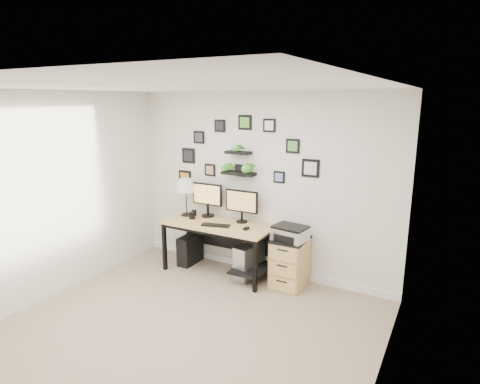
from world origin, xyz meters
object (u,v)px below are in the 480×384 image
Objects in this scene: mug at (192,216)px; pc_tower_grey at (249,261)px; file_cabinet at (290,263)px; printer at (290,233)px; desk at (222,231)px; table_lamp at (186,186)px; monitor_right at (242,203)px; pc_tower_black at (190,249)px; monitor_left at (207,197)px.

pc_tower_grey is at bearing 3.88° from mug.
printer is at bearing -77.16° from file_cabinet.
file_cabinet is (1.04, 0.06, -0.29)m from desk.
table_lamp reaches higher than printer.
monitor_right is 1.15× the size of pc_tower_black.
file_cabinet is (1.53, 0.09, -0.46)m from mug.
desk reaches higher than file_cabinet.
table_lamp is at bearing -174.56° from monitor_right.
pc_tower_grey is (0.92, 0.06, -0.56)m from mug.
monitor_right is at bearing 5.44° from table_lamp.
desk is 3.61× the size of pc_tower_black.
monitor_left is 0.59m from monitor_right.
monitor_left reaches higher than desk.
pc_tower_grey is 0.81m from printer.
monitor_right is 0.99× the size of pc_tower_grey.
mug is 0.21× the size of printer.
pc_tower_grey is at bearing -177.70° from file_cabinet.
monitor_left is 1.58m from file_cabinet.
desk is 0.59m from monitor_left.
monitor_left reaches higher than pc_tower_black.
monitor_left is at bearing 30.61° from pc_tower_black.
pc_tower_black is 0.96× the size of printer.
desk is 3.08× the size of pc_tower_grey.
table_lamp is at bearing 177.15° from pc_tower_grey.
table_lamp is at bearing 178.98° from file_cabinet.
file_cabinet is (1.71, -0.03, -0.87)m from table_lamp.
file_cabinet is at bearing -1.02° from table_lamp.
mug is (-0.49, -0.03, 0.17)m from desk.
file_cabinet is at bearing -5.37° from monitor_left.
mug is at bearing -176.66° from desk.
table_lamp is (-0.68, 0.09, 0.58)m from desk.
pc_tower_grey is at bearing 4.49° from desk.
monitor_right is (0.23, 0.18, 0.41)m from desk.
monitor_left is at bearing 173.01° from printer.
file_cabinet is at bearing 3.25° from mug.
monitor_left is 5.14× the size of mug.
monitor_right is at bearing 168.96° from printer.
printer is (1.54, 0.05, -0.03)m from mug.
pc_tower_grey is at bearing 178.44° from printer.
file_cabinet is at bearing 3.21° from desk.
table_lamp is at bearing 147.28° from mug.
desk is 0.58m from pc_tower_grey.
mug is 1.60m from file_cabinet.
desk is at bearing -4.37° from pc_tower_black.
pc_tower_black is at bearing 179.01° from printer.
monitor_left is 0.99× the size of pc_tower_grey.
mug is at bearing -176.75° from file_cabinet.
monitor_right is 0.90× the size of table_lamp.
pc_tower_grey is at bearing -2.85° from table_lamp.
monitor_left is at bearing 58.52° from mug.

